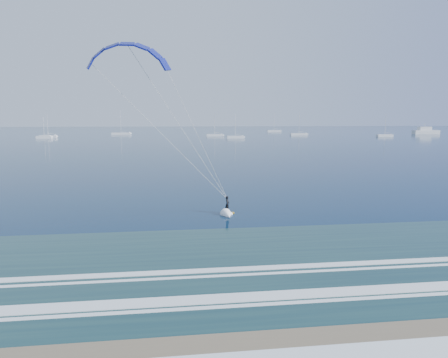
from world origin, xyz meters
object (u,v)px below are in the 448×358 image
object	(u,v)px
motor_yacht	(426,131)
sailboat_1	(48,136)
sailboat_2	(121,133)
sailboat_6	(385,135)
sailboat_3	(215,135)
sailboat_5	(299,134)
sailboat_7	(44,137)
sailboat_4	(274,131)
sailboat_8	(235,137)
kitesurfer_rig	(180,127)

from	to	relation	value
motor_yacht	sailboat_1	world-z (taller)	sailboat_1
sailboat_2	sailboat_6	xyz separation A→B (m)	(138.52, -43.47, -0.02)
sailboat_3	sailboat_2	bearing A→B (deg)	150.75
sailboat_3	sailboat_5	size ratio (longest dim) A/B	0.92
sailboat_1	sailboat_3	world-z (taller)	sailboat_3
sailboat_7	sailboat_6	bearing A→B (deg)	-0.73
motor_yacht	sailboat_4	distance (m)	95.11
sailboat_8	sailboat_3	bearing A→B (deg)	108.53
sailboat_6	sailboat_2	bearing A→B (deg)	162.58
sailboat_4	sailboat_6	world-z (taller)	sailboat_4
sailboat_5	sailboat_6	size ratio (longest dim) A/B	1.15
sailboat_1	sailboat_6	bearing A→B (deg)	-3.49
sailboat_5	sailboat_8	distance (m)	49.92
sailboat_2	sailboat_5	bearing A→B (deg)	-12.43
sailboat_7	sailboat_8	bearing A→B (deg)	-6.33
sailboat_3	sailboat_8	distance (m)	23.49
sailboat_7	sailboat_8	world-z (taller)	sailboat_8
kitesurfer_rig	sailboat_4	world-z (taller)	kitesurfer_rig
sailboat_2	sailboat_8	xyz separation A→B (m)	(59.12, -51.21, -0.02)
kitesurfer_rig	motor_yacht	xyz separation A→B (m)	(149.97, 187.53, -7.02)
sailboat_2	sailboat_5	distance (m)	101.95
sailboat_2	sailboat_6	world-z (taller)	sailboat_2
sailboat_2	sailboat_3	size ratio (longest dim) A/B	1.18
sailboat_4	sailboat_6	size ratio (longest dim) A/B	1.15
sailboat_4	sailboat_5	size ratio (longest dim) A/B	1.00
sailboat_4	sailboat_7	xyz separation A→B (m)	(-130.39, -77.88, -0.02)
sailboat_5	sailboat_2	bearing A→B (deg)	167.57
kitesurfer_rig	sailboat_8	bearing A→B (deg)	79.30
motor_yacht	sailboat_1	xyz separation A→B (m)	(-211.35, -18.80, -1.04)
sailboat_1	sailboat_2	xyz separation A→B (m)	(30.72, 33.14, 0.02)
motor_yacht	sailboat_8	xyz separation A→B (m)	(-121.51, -36.86, -1.04)
sailboat_1	kitesurfer_rig	bearing A→B (deg)	-70.01
sailboat_1	sailboat_3	size ratio (longest dim) A/B	0.92
motor_yacht	sailboat_3	world-z (taller)	sailboat_3
sailboat_3	sailboat_6	bearing A→B (deg)	-9.50
motor_yacht	sailboat_6	size ratio (longest dim) A/B	1.39
kitesurfer_rig	sailboat_1	size ratio (longest dim) A/B	1.51
kitesurfer_rig	motor_yacht	world-z (taller)	kitesurfer_rig
sailboat_5	sailboat_4	bearing A→B (deg)	89.28
sailboat_3	sailboat_4	bearing A→B (deg)	53.40
sailboat_1	sailboat_8	bearing A→B (deg)	-11.37
kitesurfer_rig	sailboat_6	world-z (taller)	kitesurfer_rig
kitesurfer_rig	motor_yacht	distance (m)	240.22
sailboat_1	sailboat_6	xyz separation A→B (m)	(169.24, -10.33, 0.00)
motor_yacht	sailboat_8	size ratio (longest dim) A/B	1.42
kitesurfer_rig	sailboat_8	xyz separation A→B (m)	(28.46, 150.67, -8.06)
motor_yacht	sailboat_5	bearing A→B (deg)	-174.65
sailboat_2	sailboat_3	distance (m)	59.20
kitesurfer_rig	sailboat_3	distance (m)	174.40
sailboat_4	sailboat_8	bearing A→B (deg)	-115.13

